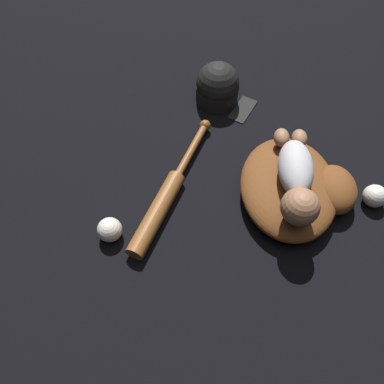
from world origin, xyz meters
TOP-DOWN VIEW (x-y plane):
  - ground_plane at (0.00, 0.00)m, footprint 6.00×6.00m
  - baseball_glove at (-0.04, 0.06)m, footprint 0.45×0.41m
  - baby_figure at (-0.02, 0.03)m, footprint 0.33×0.21m
  - baseball_bat at (-0.14, -0.31)m, footprint 0.42×0.38m
  - baseball at (-0.09, -0.48)m, footprint 0.07×0.07m
  - baseball_spare at (0.05, 0.27)m, footprint 0.07×0.07m
  - baseball_cap at (-0.50, -0.01)m, footprint 0.22×0.21m

SIDE VIEW (x-z plane):
  - ground_plane at x=0.00m, z-range 0.00..0.00m
  - baseball_bat at x=-0.14m, z-range 0.00..0.05m
  - baseball_spare at x=0.05m, z-range 0.00..0.07m
  - baseball at x=-0.09m, z-range 0.00..0.07m
  - baseball_glove at x=-0.04m, z-range 0.00..0.09m
  - baseball_cap at x=-0.50m, z-range -0.01..0.14m
  - baby_figure at x=-0.02m, z-range 0.09..0.19m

